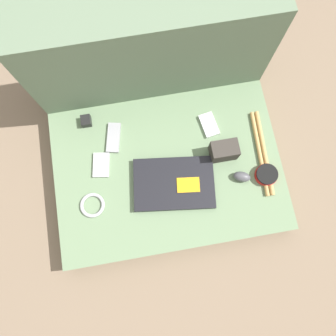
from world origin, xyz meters
TOP-DOWN VIEW (x-y plane):
  - ground_plane at (0.00, 0.00)m, footprint 8.00×8.00m
  - couch_seat at (0.00, 0.00)m, footprint 0.93×0.65m
  - couch_backrest at (0.00, 0.43)m, footprint 0.93×0.20m
  - laptop at (0.01, -0.07)m, footprint 0.35×0.25m
  - computer_mouse at (0.29, -0.09)m, footprint 0.08×0.06m
  - speaker_puck at (0.39, -0.09)m, footprint 0.09×0.09m
  - phone_silver at (-0.27, 0.06)m, footprint 0.08×0.11m
  - phone_black at (-0.20, 0.17)m, footprint 0.08×0.14m
  - phone_small at (0.20, 0.16)m, footprint 0.07×0.11m
  - camera_pouch at (0.23, 0.03)m, footprint 0.11×0.07m
  - charger_brick at (-0.30, 0.26)m, footprint 0.04×0.05m
  - cable_coil at (-0.32, -0.09)m, footprint 0.10×0.10m
  - drumstick_pair at (0.39, -0.00)m, footprint 0.06×0.36m

SIDE VIEW (x-z plane):
  - ground_plane at x=0.00m, z-range 0.00..0.00m
  - couch_seat at x=0.00m, z-range 0.00..0.10m
  - phone_silver at x=-0.27m, z-range 0.10..0.12m
  - cable_coil at x=-0.32m, z-range 0.10..0.12m
  - phone_small at x=0.20m, z-range 0.10..0.12m
  - phone_black at x=-0.20m, z-range 0.10..0.12m
  - drumstick_pair at x=0.39m, z-range 0.10..0.12m
  - laptop at x=0.01m, z-range 0.10..0.13m
  - speaker_puck at x=0.39m, z-range 0.10..0.14m
  - charger_brick at x=-0.30m, z-range 0.10..0.14m
  - computer_mouse at x=0.29m, z-range 0.10..0.14m
  - camera_pouch at x=0.23m, z-range 0.10..0.19m
  - couch_backrest at x=0.00m, z-range 0.00..0.54m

